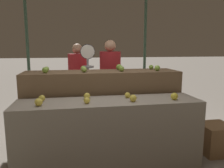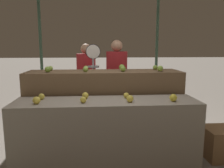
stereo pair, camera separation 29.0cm
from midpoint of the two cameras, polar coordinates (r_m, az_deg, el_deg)
ground_plane at (r=2.95m, az=1.64°, el=-20.38°), size 60.00×60.00×0.00m
display_counter_front at (r=2.76m, az=1.68°, el=-12.82°), size 2.22×0.55×0.84m
display_counter_back at (r=3.28m, az=0.56°, el=-6.48°), size 2.22×0.55×1.13m
apple_front_0 at (r=2.55m, az=-16.10°, el=-4.16°), size 0.09×0.09×0.09m
apple_front_1 at (r=2.51m, az=-4.25°, el=-4.20°), size 0.07×0.07×0.07m
apple_front_2 at (r=2.56m, az=7.97°, el=-3.84°), size 0.08×0.08×0.08m
apple_front_3 at (r=2.72m, az=18.72°, el=-3.46°), size 0.09×0.09×0.09m
apple_front_4 at (r=2.75m, az=-15.10°, el=-3.24°), size 0.08×0.08×0.08m
apple_front_5 at (r=2.72m, az=-3.94°, el=-3.04°), size 0.08×0.08×0.08m
apple_front_6 at (r=2.76m, az=6.76°, el=-3.01°), size 0.07×0.07×0.07m
apple_back_0 at (r=3.08m, az=-13.90°, el=3.70°), size 0.08×0.08×0.08m
apple_back_1 at (r=3.05m, az=-4.24°, el=3.83°), size 0.08×0.08×0.08m
apple_back_2 at (r=3.10m, az=5.60°, el=3.92°), size 0.08×0.08×0.08m
apple_back_3 at (r=3.22m, az=15.02°, el=3.89°), size 0.08×0.08×0.08m
apple_back_4 at (r=3.31m, az=-13.37°, el=3.99°), size 0.07×0.07×0.07m
apple_back_5 at (r=3.26m, az=-4.33°, el=4.16°), size 0.07×0.07×0.07m
apple_back_6 at (r=3.30m, az=5.13°, el=4.37°), size 0.09×0.09×0.09m
apple_back_7 at (r=3.44m, az=13.63°, el=4.20°), size 0.07×0.07×0.07m
produce_scale at (r=3.80m, az=-2.72°, el=3.84°), size 0.25×0.20×1.52m
person_vendor_at_scale at (r=4.11m, az=3.26°, el=1.77°), size 0.40×0.40×1.61m
person_customer_left at (r=4.55m, az=-4.92°, el=2.03°), size 0.53×0.53×1.55m
wooden_crate_side at (r=3.41m, az=28.60°, el=-13.43°), size 0.41×0.41×0.41m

